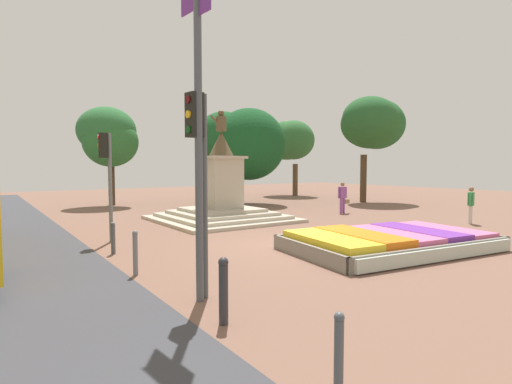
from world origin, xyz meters
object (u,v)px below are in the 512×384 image
at_px(kerb_bollard_mid_b, 135,252).
at_px(traffic_light_near_crossing, 199,157).
at_px(flower_planter, 390,241).
at_px(banner_pole, 198,88).
at_px(kerb_bollard_south, 339,356).
at_px(pedestrian_near_planter, 471,203).
at_px(kerb_bollard_mid_a, 223,289).
at_px(kerb_bollard_north, 113,237).
at_px(statue_monument, 222,199).
at_px(traffic_light_mid_block, 106,166).
at_px(pedestrian_with_handbag, 343,196).

bearing_deg(kerb_bollard_mid_b, traffic_light_near_crossing, -78.32).
bearing_deg(flower_planter, traffic_light_near_crossing, -174.05).
relative_size(banner_pole, kerb_bollard_south, 7.26).
distance_m(banner_pole, pedestrian_near_planter, 14.51).
distance_m(flower_planter, kerb_bollard_mid_b, 7.25).
xyz_separation_m(kerb_bollard_mid_a, kerb_bollard_mid_b, (-0.22, 3.60, -0.02)).
bearing_deg(kerb_bollard_north, flower_planter, -31.19).
relative_size(statue_monument, pedestrian_near_planter, 3.49).
xyz_separation_m(traffic_light_mid_block, kerb_bollard_mid_a, (-0.33, -8.06, -1.93)).
relative_size(traffic_light_mid_block, pedestrian_with_handbag, 2.15).
xyz_separation_m(traffic_light_near_crossing, kerb_bollard_north, (-0.28, 4.85, -2.18)).
xyz_separation_m(traffic_light_near_crossing, pedestrian_near_planter, (13.97, 2.09, -1.74)).
height_order(pedestrian_near_planter, kerb_bollard_south, pedestrian_near_planter).
distance_m(kerb_bollard_mid_a, kerb_bollard_mid_b, 3.61).
distance_m(traffic_light_near_crossing, kerb_bollard_mid_a, 2.48).
relative_size(kerb_bollard_south, kerb_bollard_north, 1.07).
distance_m(traffic_light_mid_block, banner_pole, 7.01).
bearing_deg(kerb_bollard_mid_a, kerb_bollard_north, 90.22).
xyz_separation_m(pedestrian_near_planter, kerb_bollard_north, (-14.25, 2.75, -0.44)).
xyz_separation_m(flower_planter, pedestrian_near_planter, (7.38, 1.41, 0.66)).
bearing_deg(pedestrian_near_planter, kerb_bollard_mid_b, 179.17).
relative_size(traffic_light_mid_block, kerb_bollard_mid_a, 3.32).
bearing_deg(traffic_light_mid_block, kerb_bollard_south, -92.11).
distance_m(pedestrian_with_handbag, kerb_bollard_south, 17.27).
distance_m(traffic_light_mid_block, kerb_bollard_south, 10.75).
bearing_deg(statue_monument, kerb_bollard_mid_b, -132.06).
xyz_separation_m(flower_planter, pedestrian_with_handbag, (5.76, 7.25, 0.66)).
distance_m(traffic_light_mid_block, kerb_bollard_mid_a, 8.29).
bearing_deg(flower_planter, banner_pole, -173.19).
relative_size(statue_monument, banner_pole, 0.79).
distance_m(pedestrian_with_handbag, kerb_bollard_north, 13.01).
bearing_deg(kerb_bollard_mid_a, pedestrian_with_handbag, 36.21).
height_order(pedestrian_with_handbag, pedestrian_near_planter, pedestrian_with_handbag).
bearing_deg(statue_monument, kerb_bollard_south, -115.03).
xyz_separation_m(banner_pole, pedestrian_with_handbag, (12.42, 8.04, -2.95)).
bearing_deg(pedestrian_with_handbag, kerb_bollard_south, -137.22).
relative_size(traffic_light_near_crossing, kerb_bollard_south, 3.91).
relative_size(flower_planter, kerb_bollard_mid_a, 6.03).
height_order(traffic_light_mid_block, kerb_bollard_north, traffic_light_mid_block).
height_order(statue_monument, pedestrian_near_planter, statue_monument).
distance_m(statue_monument, banner_pole, 11.35).
xyz_separation_m(traffic_light_near_crossing, traffic_light_mid_block, (0.07, 6.76, -0.17)).
bearing_deg(kerb_bollard_south, traffic_light_mid_block, 87.89).
height_order(traffic_light_mid_block, kerb_bollard_mid_b, traffic_light_mid_block).
xyz_separation_m(pedestrian_near_planter, kerb_bollard_mid_a, (-14.22, -3.39, -0.36)).
height_order(statue_monument, kerb_bollard_mid_a, statue_monument).
distance_m(kerb_bollard_south, kerb_bollard_north, 8.64).
bearing_deg(kerb_bollard_mid_b, banner_pole, -80.50).
bearing_deg(kerb_bollard_south, flower_planter, 32.96).
distance_m(banner_pole, kerb_bollard_mid_b, 4.14).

